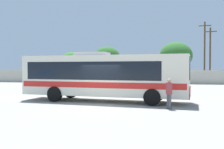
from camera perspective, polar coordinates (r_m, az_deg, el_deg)
The scene contains 12 objects.
ground_plane at distance 26.66m, azimuth 2.28°, elevation -3.49°, with size 300.00×300.00×0.00m, color gray.
perimeter_wall at distance 38.70m, azimuth 4.94°, elevation -0.49°, with size 80.00×0.30×1.95m, color #B2AD9E.
coach_bus_cream_red at distance 18.25m, azimuth -2.13°, elevation -0.11°, with size 11.58×3.84×3.38m.
attendant_by_bus_door at distance 15.18m, azimuth 12.18°, elevation -3.65°, with size 0.49×0.49×1.71m.
parked_car_leftmost_silver at distance 38.24m, azimuth -14.54°, elevation -0.86°, with size 4.42×1.99×1.46m.
parked_car_second_black at distance 35.76m, azimuth -4.70°, elevation -1.00°, with size 4.24×2.01×1.42m.
parked_car_third_red at distance 34.69m, azimuth 3.85°, elevation -1.03°, with size 4.15×2.08×1.49m.
utility_pole_near at distance 42.58m, azimuth 20.36°, elevation 4.14°, with size 1.77×0.57×8.32m.
utility_pole_far at distance 42.20m, azimuth 19.30°, elevation 4.76°, with size 1.80×0.33×9.18m.
roadside_tree_left at distance 48.21m, azimuth -8.76°, elevation 2.91°, with size 3.66×3.66×5.09m.
roadside_tree_midleft at distance 43.74m, azimuth -1.08°, elevation 3.62°, with size 4.33×4.33×5.78m.
roadside_tree_midright at distance 43.92m, azimuth 13.57°, elevation 3.93°, with size 5.22×5.22×6.43m.
Camera 1 is at (3.90, -16.27, 2.33)m, focal length 42.51 mm.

